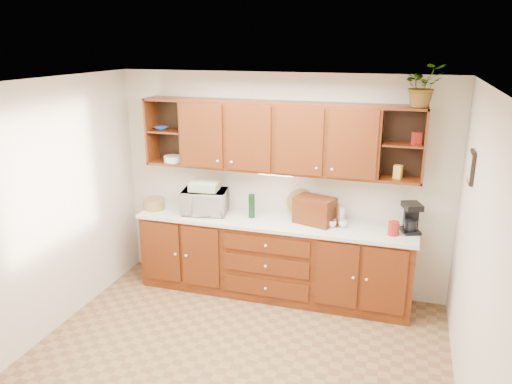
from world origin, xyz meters
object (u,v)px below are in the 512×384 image
Objects in this scene: microwave at (205,202)px; coffee_maker at (411,218)px; bread_box at (315,210)px; potted_plant at (423,85)px.

microwave is 2.37m from coffee_maker.
microwave is 1.32m from bread_box.
coffee_maker is at bearing -8.42° from microwave.
coffee_maker is at bearing -41.38° from potted_plant.
microwave is 2.76m from potted_plant.
microwave is at bearing -160.31° from bread_box.
microwave is at bearing 161.59° from coffee_maker.
potted_plant is at bearing -8.18° from microwave.
coffee_maker reaches higher than bread_box.
potted_plant is at bearing 117.75° from coffee_maker.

